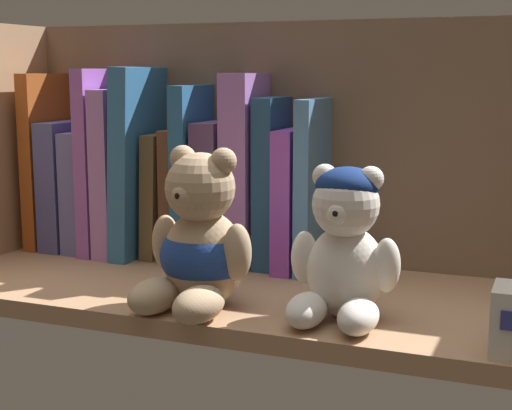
# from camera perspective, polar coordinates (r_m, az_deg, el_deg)

# --- Properties ---
(shelf_board) EXTENTS (0.78, 0.28, 0.02)m
(shelf_board) POSITION_cam_1_polar(r_m,az_deg,el_deg) (0.87, 1.04, -6.89)
(shelf_board) COLOR #A87F5B
(shelf_board) RESTS_ON ground
(shelf_back_panel) EXTENTS (0.80, 0.01, 0.32)m
(shelf_back_panel) POSITION_cam_1_polar(r_m,az_deg,el_deg) (0.97, 4.11, 3.95)
(shelf_back_panel) COLOR #7A5F48
(shelf_back_panel) RESTS_ON ground
(book_0) EXTENTS (0.02, 0.12, 0.24)m
(book_0) POSITION_cam_1_polar(r_m,az_deg,el_deg) (1.11, -14.74, 3.24)
(book_0) COLOR #A64E1D
(book_0) RESTS_ON shelf_board
(book_1) EXTENTS (0.03, 0.12, 0.17)m
(book_1) POSITION_cam_1_polar(r_m,az_deg,el_deg) (1.09, -13.38, 1.53)
(book_1) COLOR #4F5195
(book_1) RESTS_ON shelf_board
(book_2) EXTENTS (0.03, 0.12, 0.16)m
(book_2) POSITION_cam_1_polar(r_m,az_deg,el_deg) (1.08, -11.92, 1.12)
(book_2) COLOR #6568AE
(book_2) RESTS_ON shelf_board
(book_3) EXTENTS (0.02, 0.14, 0.24)m
(book_3) POSITION_cam_1_polar(r_m,az_deg,el_deg) (1.06, -10.79, 3.25)
(book_3) COLOR #9D59BD
(book_3) RESTS_ON shelf_board
(book_4) EXTENTS (0.03, 0.14, 0.22)m
(book_4) POSITION_cam_1_polar(r_m,az_deg,el_deg) (1.04, -9.53, 2.50)
(book_4) COLOR #B17ACB
(book_4) RESTS_ON shelf_board
(book_5) EXTENTS (0.04, 0.15, 0.25)m
(book_5) POSITION_cam_1_polar(r_m,az_deg,el_deg) (1.03, -8.11, 3.20)
(book_5) COLOR teal
(book_5) RESTS_ON shelf_board
(book_6) EXTENTS (0.02, 0.10, 0.16)m
(book_6) POSITION_cam_1_polar(r_m,az_deg,el_deg) (1.02, -6.73, 0.79)
(book_6) COLOR brown
(book_6) RESTS_ON shelf_board
(book_7) EXTENTS (0.02, 0.09, 0.17)m
(book_7) POSITION_cam_1_polar(r_m,az_deg,el_deg) (1.01, -5.55, 0.89)
(book_7) COLOR brown
(book_7) RESTS_ON shelf_board
(book_8) EXTENTS (0.02, 0.12, 0.22)m
(book_8) POSITION_cam_1_polar(r_m,az_deg,el_deg) (0.99, -4.33, 2.40)
(book_8) COLOR #2A649A
(book_8) RESTS_ON shelf_board
(book_9) EXTENTS (0.03, 0.11, 0.18)m
(book_9) POSITION_cam_1_polar(r_m,az_deg,el_deg) (0.98, -2.67, 1.03)
(book_9) COLOR #5D416B
(book_9) RESTS_ON shelf_board
(book_10) EXTENTS (0.04, 0.11, 0.24)m
(book_10) POSITION_cam_1_polar(r_m,az_deg,el_deg) (0.96, -0.58, 2.64)
(book_10) COLOR #AC70C9
(book_10) RESTS_ON shelf_board
(book_11) EXTENTS (0.02, 0.09, 0.21)m
(book_11) POSITION_cam_1_polar(r_m,az_deg,el_deg) (0.95, 1.35, 1.70)
(book_11) COLOR navy
(book_11) RESTS_ON shelf_board
(book_12) EXTENTS (0.02, 0.12, 0.17)m
(book_12) POSITION_cam_1_polar(r_m,az_deg,el_deg) (0.95, 2.99, 0.49)
(book_12) COLOR purple
(book_12) RESTS_ON shelf_board
(book_13) EXTENTS (0.02, 0.12, 0.21)m
(book_13) POSITION_cam_1_polar(r_m,az_deg,el_deg) (0.94, 4.49, 1.49)
(book_13) COLOR #4E83B3
(book_13) RESTS_ON shelf_board
(teddy_bear_larger) EXTENTS (0.12, 0.13, 0.17)m
(teddy_bear_larger) POSITION_cam_1_polar(r_m,az_deg,el_deg) (0.79, -4.14, -2.98)
(teddy_bear_larger) COLOR tan
(teddy_bear_larger) RESTS_ON shelf_board
(teddy_bear_smaller) EXTENTS (0.11, 0.11, 0.15)m
(teddy_bear_smaller) POSITION_cam_1_polar(r_m,az_deg,el_deg) (0.75, 6.52, -3.13)
(teddy_bear_smaller) COLOR white
(teddy_bear_smaller) RESTS_ON shelf_board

